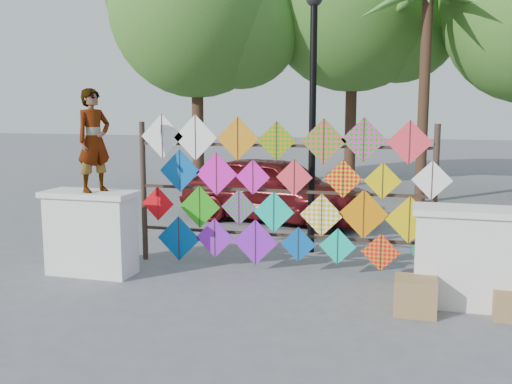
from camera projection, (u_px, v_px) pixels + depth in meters
ground at (266, 284)px, 8.23m from camera, size 80.00×80.00×0.00m
parapet_left at (91, 232)px, 8.65m from camera, size 1.40×0.65×1.28m
parapet_right at (468, 257)px, 7.24m from camera, size 1.40×0.65×1.28m
kite_rack at (281, 193)px, 8.74m from camera, size 4.96×0.24×2.43m
tree_west at (200, 12)px, 17.20m from camera, size 5.85×5.20×8.01m
tree_mid at (357, 3)px, 17.87m from camera, size 6.30×5.60×8.61m
palm_tree at (427, 12)px, 14.55m from camera, size 3.62×3.62×5.83m
vendor_woman at (94, 141)px, 8.42m from camera, size 0.56×0.66×1.53m
sedan at (275, 189)px, 12.68m from camera, size 4.59×2.67×1.47m
lamppost at (313, 98)px, 9.66m from camera, size 0.28×0.28×4.46m
cardboard_box_near at (415, 296)px, 7.03m from camera, size 0.51×0.45×0.45m
cardboard_box_far at (511, 306)px, 6.84m from camera, size 0.39×0.36×0.33m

